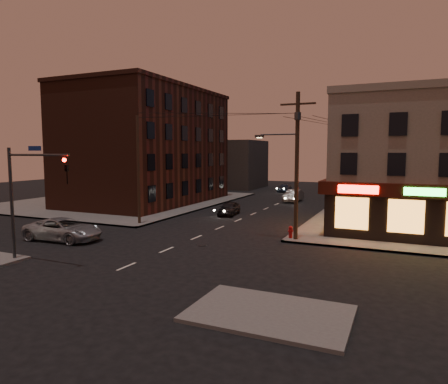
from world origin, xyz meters
The scene contains 16 objects.
ground centered at (0.00, 0.00, 0.00)m, with size 120.00×120.00×0.00m, color black.
sidewalk_nw centered at (-18.00, 19.00, 0.07)m, with size 24.00×28.00×0.15m, color #514F4C.
pizza_building centered at (15.93, 13.43, 5.35)m, with size 15.85×12.85×10.50m.
brick_apartment centered at (-14.50, 19.00, 6.65)m, with size 12.00×20.00×13.00m, color #452116.
bg_building_ne_a centered at (14.00, 38.00, 3.50)m, with size 10.00×12.00×7.00m, color #3F3D3A.
bg_building_nw centered at (-13.00, 42.00, 4.00)m, with size 9.00×10.00×8.00m, color #3F3D3A.
bg_building_ne_b centered at (12.00, 52.00, 3.00)m, with size 8.00×8.00×6.00m, color #3F3D3A.
utility_pole_main centered at (6.68, 5.80, 5.76)m, with size 4.20×0.44×10.00m.
utility_pole_far centered at (6.80, 32.00, 4.65)m, with size 0.26×0.26×9.00m, color #382619.
utility_pole_west centered at (-6.80, 6.50, 4.65)m, with size 0.24×0.24×9.00m, color #382619.
traffic_signal centered at (-5.57, -5.60, 4.16)m, with size 4.49×0.32×6.47m.
suv_cross centered at (-8.07, -0.57, 0.77)m, with size 2.55×5.54×1.54m, color gray.
sedan_near centered at (-1.95, 14.44, 0.66)m, with size 1.55×3.85×1.31m, color black.
sedan_mid centered at (1.17, 27.21, 0.74)m, with size 1.56×4.47×1.47m, color slate.
sedan_far centered at (-3.12, 38.64, 0.59)m, with size 1.66×4.09×1.19m, color #182231.
fire_hydrant centered at (6.40, 6.00, 0.62)m, with size 0.39×0.39×0.85m.
Camera 1 is at (13.40, -20.99, 6.19)m, focal length 32.00 mm.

